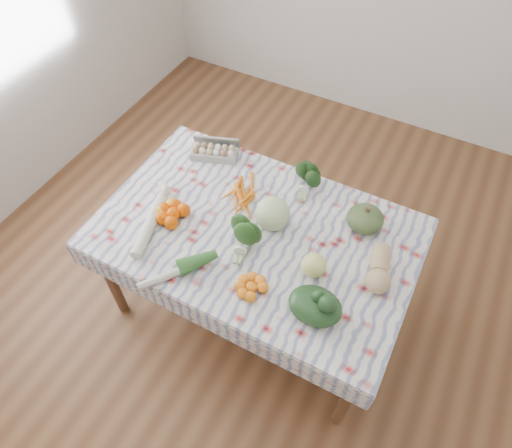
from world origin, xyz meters
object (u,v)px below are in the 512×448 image
object	(u,v)px
egg_carton	(214,153)
cabbage	(273,214)
dining_table	(256,240)
kabocha_squash	(365,219)
grapefruit	(314,265)
butternut_squash	(380,268)

from	to	relation	value
egg_carton	cabbage	size ratio (longest dim) A/B	1.53
cabbage	dining_table	bearing A→B (deg)	-125.62
dining_table	kabocha_squash	distance (m)	0.59
grapefruit	kabocha_squash	bearing A→B (deg)	72.86
kabocha_squash	grapefruit	size ratio (longest dim) A/B	1.56
dining_table	cabbage	world-z (taller)	cabbage
dining_table	cabbage	bearing A→B (deg)	54.38
kabocha_squash	grapefruit	bearing A→B (deg)	-107.14
dining_table	kabocha_squash	xyz separation A→B (m)	(0.49, 0.29, 0.15)
kabocha_squash	grapefruit	distance (m)	0.41
butternut_squash	kabocha_squash	bearing A→B (deg)	109.97
egg_carton	kabocha_squash	distance (m)	0.97
grapefruit	dining_table	bearing A→B (deg)	165.01
cabbage	butternut_squash	bearing A→B (deg)	-3.91
dining_table	egg_carton	xyz separation A→B (m)	(-0.48, 0.38, 0.12)
dining_table	kabocha_squash	bearing A→B (deg)	31.17
egg_carton	cabbage	xyz separation A→B (m)	(0.54, -0.30, 0.05)
egg_carton	cabbage	distance (m)	0.62
egg_carton	kabocha_squash	bearing A→B (deg)	-25.05
cabbage	butternut_squash	xyz separation A→B (m)	(0.60, -0.04, -0.03)
egg_carton	butternut_squash	size ratio (longest dim) A/B	1.07
kabocha_squash	grapefruit	xyz separation A→B (m)	(-0.12, -0.39, -0.00)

